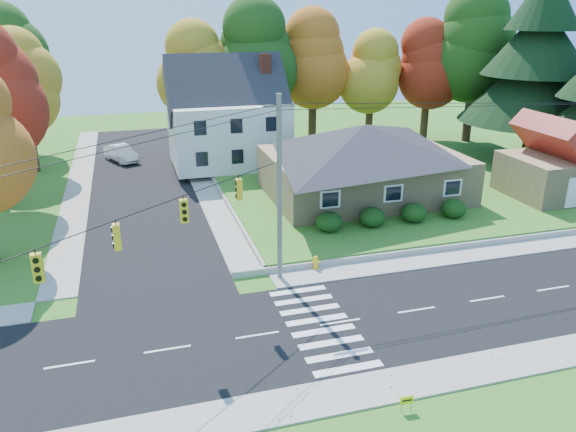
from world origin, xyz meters
name	(u,v)px	position (x,y,z in m)	size (l,w,h in m)	color
ground	(340,322)	(0.00, 0.00, 0.00)	(120.00, 120.00, 0.00)	#3D7923
road_main	(340,322)	(0.00, 0.00, 0.01)	(90.00, 8.00, 0.02)	black
road_cross	(141,181)	(-8.00, 26.00, 0.01)	(8.00, 44.00, 0.02)	black
sidewalk_north	(307,276)	(0.00, 5.00, 0.04)	(90.00, 2.00, 0.08)	#9C9A90
sidewalk_south	(387,386)	(0.00, -5.00, 0.04)	(90.00, 2.00, 0.08)	#9C9A90
lawn	(392,175)	(13.00, 21.00, 0.25)	(30.00, 30.00, 0.50)	#3D7923
ranch_house	(364,160)	(8.00, 16.00, 3.27)	(14.60, 10.60, 5.40)	tan
colonial_house	(228,119)	(0.04, 28.00, 4.58)	(10.40, 8.40, 9.60)	silver
garage	(558,165)	(22.00, 11.99, 2.84)	(7.30, 6.30, 4.60)	tan
hedge_row	(393,215)	(7.50, 9.80, 1.14)	(10.70, 1.70, 1.27)	#163A10
traffic_infrastructure	(330,211)	(-0.15, 1.35, 5.15)	(38.10, 10.66, 10.00)	#666059
tree_lot_0	(194,70)	(-2.00, 34.00, 8.31)	(6.72, 6.72, 12.51)	#3F2A19
tree_lot_1	(257,55)	(4.00, 33.00, 9.61)	(7.84, 7.84, 14.60)	#3F2A19
tree_lot_2	(313,59)	(10.00, 34.00, 8.96)	(7.28, 7.28, 13.56)	#3F2A19
tree_lot_3	(371,72)	(16.00, 33.00, 7.65)	(6.16, 6.16, 11.47)	#3F2A19
tree_lot_4	(429,65)	(22.00, 32.00, 8.31)	(6.72, 6.72, 12.51)	#3F2A19
tree_lot_5	(476,45)	(26.00, 30.00, 10.27)	(8.40, 8.40, 15.64)	#3F2A19
conifer_east_a	(537,61)	(27.00, 22.00, 9.39)	(12.80, 12.80, 16.96)	#3F2A19
tree_west_2	(22,83)	(-17.00, 32.00, 7.81)	(6.72, 6.72, 12.51)	#3F2A19
tree_west_3	(9,60)	(-19.00, 40.00, 9.11)	(7.84, 7.84, 14.60)	#3F2A19
white_car	(122,153)	(-9.45, 33.33, 0.79)	(1.63, 4.68, 1.54)	silver
fire_hydrant	(316,263)	(0.73, 5.69, 0.40)	(0.48, 0.37, 0.84)	yellow
yard_sign	(407,401)	(0.09, -6.44, 0.46)	(0.51, 0.06, 0.64)	black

